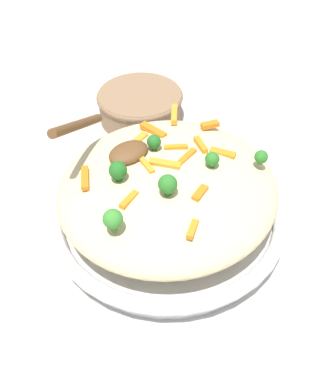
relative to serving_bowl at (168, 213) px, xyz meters
The scene contains 25 objects.
ground_plane 0.02m from the serving_bowl, ahead, with size 2.40×2.40×0.00m, color beige.
serving_bowl is the anchor object (origin of this frame).
pasta_mound 0.05m from the serving_bowl, ahead, with size 0.29×0.28×0.07m, color beige.
carrot_piece_0 0.11m from the serving_bowl, behind, with size 0.03×0.01×0.01m, color orange.
carrot_piece_1 0.13m from the serving_bowl, 32.93° to the right, with size 0.04×0.01×0.01m, color orange.
carrot_piece_2 0.09m from the serving_bowl, 85.95° to the right, with size 0.04×0.01×0.01m, color orange.
carrot_piece_3 0.09m from the serving_bowl, behind, with size 0.04×0.01×0.01m, color orange.
carrot_piece_4 0.10m from the serving_bowl, 145.38° to the right, with size 0.03×0.01×0.01m, color orange.
carrot_piece_5 0.13m from the serving_bowl, 64.89° to the left, with size 0.03×0.01×0.01m, color orange.
carrot_piece_6 0.09m from the serving_bowl, 50.02° to the right, with size 0.04×0.01×0.01m, color orange.
carrot_piece_7 0.11m from the serving_bowl, 164.76° to the left, with size 0.03×0.01×0.01m, color orange.
carrot_piece_8 0.14m from the serving_bowl, 162.24° to the right, with size 0.03×0.01×0.01m, color orange.
carrot_piece_9 0.10m from the serving_bowl, 92.89° to the left, with size 0.03×0.01×0.01m, color orange.
carrot_piece_10 0.15m from the serving_bowl, 134.88° to the right, with size 0.04×0.01×0.01m, color orange.
carrot_piece_11 0.11m from the serving_bowl, ahead, with size 0.03×0.01×0.01m, color orange.
carrot_piece_12 0.12m from the serving_bowl, 116.58° to the right, with size 0.04×0.01×0.01m, color orange.
carrot_piece_13 0.11m from the serving_bowl, 97.53° to the right, with size 0.03×0.01×0.01m, color orange.
broccoli_floret_0 0.11m from the serving_bowl, 48.89° to the left, with size 0.02×0.02×0.03m.
broccoli_floret_1 0.10m from the serving_bowl, 104.73° to the right, with size 0.02×0.02×0.02m.
broccoli_floret_2 0.15m from the serving_bowl, 147.30° to the left, with size 0.02×0.02×0.02m.
broccoli_floret_3 0.11m from the serving_bowl, 144.32° to the left, with size 0.02×0.02×0.02m.
broccoli_floret_4 0.12m from the serving_bowl, 22.92° to the right, with size 0.02×0.02×0.03m.
broccoli_floret_5 0.15m from the serving_bowl, 17.39° to the left, with size 0.02×0.02×0.03m.
serving_spoon 0.13m from the serving_bowl, 63.41° to the right, with size 0.12×0.12×0.08m.
companion_bowl 0.27m from the serving_bowl, 119.72° to the right, with size 0.16×0.16×0.05m.
Camera 1 is at (0.26, 0.30, 0.46)m, focal length 39.48 mm.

